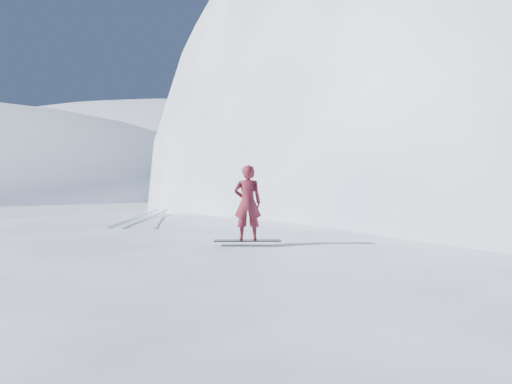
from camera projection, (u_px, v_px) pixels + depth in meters
ground at (117, 329)px, 14.49m from camera, size 400.00×400.00×0.00m
near_ridge at (191, 303)px, 17.23m from camera, size 36.00×28.00×4.80m
peak_shoulder at (437, 238)px, 32.09m from camera, size 28.00×24.00×18.00m
far_ridge_c at (164, 181)px, 130.07m from camera, size 140.00×90.00×36.00m
wind_bumps at (131, 307)px, 16.68m from camera, size 16.00×14.40×1.00m
snowboard at (248, 241)px, 13.30m from camera, size 1.59×0.64×0.03m
snowboarder at (248, 203)px, 13.26m from camera, size 0.72×0.56×1.75m
board_tracks at (148, 217)px, 18.95m from camera, size 2.24×5.96×0.04m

